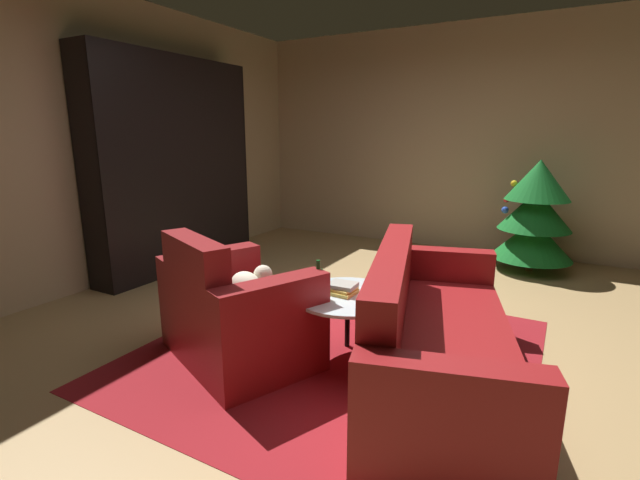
# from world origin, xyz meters

# --- Properties ---
(ground_plane) EXTENTS (7.28, 7.28, 0.00)m
(ground_plane) POSITION_xyz_m (0.00, 0.00, 0.00)
(ground_plane) COLOR #A78656
(wall_back) EXTENTS (5.67, 0.06, 2.80)m
(wall_back) POSITION_xyz_m (0.00, 3.06, 1.40)
(wall_back) COLOR tan
(wall_back) RESTS_ON ground
(wall_left) EXTENTS (0.06, 6.19, 2.80)m
(wall_left) POSITION_xyz_m (-2.80, 0.00, 1.40)
(wall_left) COLOR tan
(wall_left) RESTS_ON ground
(area_rug) EXTENTS (2.51, 2.52, 0.01)m
(area_rug) POSITION_xyz_m (-0.07, -0.33, 0.00)
(area_rug) COLOR maroon
(area_rug) RESTS_ON ground
(bookshelf_unit) EXTENTS (0.35, 2.06, 2.27)m
(bookshelf_unit) POSITION_xyz_m (-2.55, 0.81, 1.11)
(bookshelf_unit) COLOR black
(bookshelf_unit) RESTS_ON ground
(armchair_red) EXTENTS (1.23, 1.09, 0.86)m
(armchair_red) POSITION_xyz_m (-0.63, -0.72, 0.31)
(armchair_red) COLOR maroon
(armchair_red) RESTS_ON ground
(couch_red) EXTENTS (1.26, 2.07, 0.82)m
(couch_red) POSITION_xyz_m (0.61, -0.44, 0.28)
(couch_red) COLOR maroon
(couch_red) RESTS_ON ground
(coffee_table) EXTENTS (0.72, 0.72, 0.46)m
(coffee_table) POSITION_xyz_m (0.04, -0.39, 0.42)
(coffee_table) COLOR black
(coffee_table) RESTS_ON ground
(book_stack_on_table) EXTENTS (0.21, 0.18, 0.07)m
(book_stack_on_table) POSITION_xyz_m (-0.01, -0.39, 0.50)
(book_stack_on_table) COLOR #DBC553
(book_stack_on_table) RESTS_ON coffee_table
(bottle_on_table) EXTENTS (0.07, 0.07, 0.24)m
(bottle_on_table) POSITION_xyz_m (-0.11, -0.53, 0.56)
(bottle_on_table) COLOR #125320
(bottle_on_table) RESTS_ON coffee_table
(decorated_tree) EXTENTS (0.84, 0.84, 1.21)m
(decorated_tree) POSITION_xyz_m (0.93, 2.41, 0.63)
(decorated_tree) COLOR brown
(decorated_tree) RESTS_ON ground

